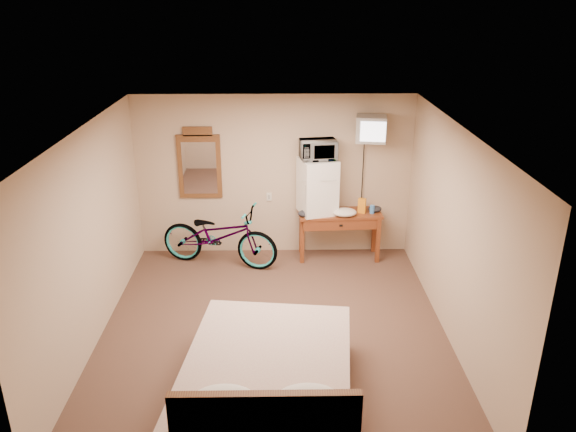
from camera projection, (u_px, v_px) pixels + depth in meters
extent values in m
plane|color=#462E23|center=(274.00, 330.00, 6.91)|extent=(4.60, 4.60, 0.00)
plane|color=silver|center=(272.00, 131.00, 5.98)|extent=(4.60, 4.60, 0.00)
cube|color=tan|center=(274.00, 176.00, 8.58)|extent=(4.20, 0.04, 2.50)
cube|color=tan|center=(270.00, 360.00, 4.31)|extent=(4.20, 0.04, 2.50)
cube|color=tan|center=(89.00, 239.00, 6.41)|extent=(0.04, 4.60, 2.50)
cube|color=tan|center=(454.00, 236.00, 6.48)|extent=(0.04, 4.60, 2.50)
cube|color=beige|center=(269.00, 197.00, 8.69)|extent=(0.08, 0.01, 0.13)
cube|color=brown|center=(340.00, 214.00, 8.55)|extent=(1.28, 0.55, 0.04)
cube|color=brown|center=(302.00, 241.00, 8.50)|extent=(0.06, 0.06, 0.71)
cube|color=brown|center=(378.00, 241.00, 8.52)|extent=(0.06, 0.06, 0.71)
cube|color=brown|center=(301.00, 231.00, 8.86)|extent=(0.06, 0.06, 0.71)
cube|color=brown|center=(374.00, 231.00, 8.88)|extent=(0.06, 0.06, 0.71)
cube|color=brown|center=(341.00, 225.00, 8.39)|extent=(1.13, 0.10, 0.16)
cube|color=black|center=(341.00, 225.00, 8.37)|extent=(0.05, 0.02, 0.03)
cube|color=white|center=(317.00, 186.00, 8.39)|extent=(0.63, 0.62, 0.84)
cube|color=gray|center=(319.00, 181.00, 8.10)|extent=(0.51, 0.01, 0.00)
cylinder|color=gray|center=(306.00, 195.00, 8.17)|extent=(0.02, 0.02, 0.30)
imported|color=white|center=(318.00, 150.00, 8.18)|extent=(0.57, 0.43, 0.29)
cube|color=orange|center=(362.00, 206.00, 8.48)|extent=(0.13, 0.10, 0.23)
cylinder|color=#3E80D5|center=(372.00, 209.00, 8.49)|extent=(0.07, 0.07, 0.13)
ellipsoid|color=silver|center=(344.00, 212.00, 8.39)|extent=(0.36, 0.28, 0.11)
ellipsoid|color=black|center=(306.00, 213.00, 8.37)|extent=(0.25, 0.19, 0.09)
ellipsoid|color=black|center=(375.00, 209.00, 8.55)|extent=(0.21, 0.17, 0.09)
cube|color=black|center=(368.00, 131.00, 8.32)|extent=(0.14, 0.02, 0.14)
cylinder|color=black|center=(368.00, 131.00, 8.28)|extent=(0.05, 0.30, 0.05)
cube|color=gray|center=(371.00, 129.00, 8.04)|extent=(0.47, 0.41, 0.37)
cube|color=white|center=(373.00, 132.00, 7.88)|extent=(0.35, 0.06, 0.28)
cube|color=black|center=(369.00, 126.00, 8.21)|extent=(0.26, 0.05, 0.23)
cube|color=brown|center=(200.00, 167.00, 8.48)|extent=(0.65, 0.04, 0.99)
cube|color=brown|center=(197.00, 131.00, 8.27)|extent=(0.43, 0.04, 0.14)
cube|color=white|center=(200.00, 168.00, 8.47)|extent=(0.51, 0.01, 0.81)
imported|color=black|center=(219.00, 236.00, 8.41)|extent=(1.91, 1.09, 0.95)
cube|color=brown|center=(268.00, 386.00, 5.63)|extent=(1.80, 2.27, 0.40)
cube|color=#C4B898|center=(267.00, 365.00, 5.54)|extent=(1.85, 2.31, 0.14)
cube|color=brown|center=(265.00, 428.00, 4.61)|extent=(1.58, 0.08, 0.70)
ellipsoid|color=silver|center=(224.00, 400.00, 4.88)|extent=(0.57, 0.35, 0.20)
ellipsoid|color=silver|center=(308.00, 399.00, 4.89)|extent=(0.57, 0.35, 0.20)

